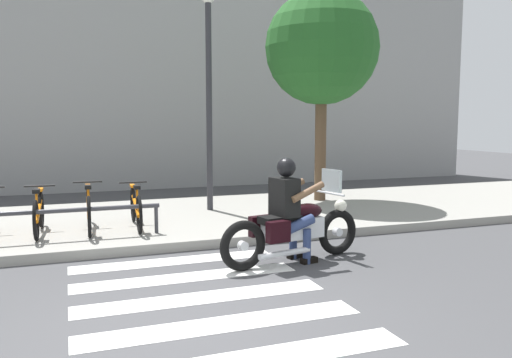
# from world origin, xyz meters

# --- Properties ---
(ground_plane) EXTENTS (48.00, 48.00, 0.00)m
(ground_plane) POSITION_xyz_m (0.00, 0.00, 0.00)
(ground_plane) COLOR #424244
(sidewalk) EXTENTS (24.00, 4.40, 0.15)m
(sidewalk) POSITION_xyz_m (0.00, 5.08, 0.07)
(sidewalk) COLOR gray
(sidewalk) RESTS_ON ground
(crosswalk_stripe_2) EXTENTS (2.80, 0.40, 0.01)m
(crosswalk_stripe_2) POSITION_xyz_m (0.35, 0.00, 0.00)
(crosswalk_stripe_2) COLOR white
(crosswalk_stripe_2) RESTS_ON ground
(crosswalk_stripe_3) EXTENTS (2.80, 0.40, 0.01)m
(crosswalk_stripe_3) POSITION_xyz_m (0.35, 0.80, 0.00)
(crosswalk_stripe_3) COLOR white
(crosswalk_stripe_3) RESTS_ON ground
(crosswalk_stripe_4) EXTENTS (2.80, 0.40, 0.01)m
(crosswalk_stripe_4) POSITION_xyz_m (0.35, 1.60, 0.00)
(crosswalk_stripe_4) COLOR white
(crosswalk_stripe_4) RESTS_ON ground
(crosswalk_stripe_5) EXTENTS (2.80, 0.40, 0.01)m
(crosswalk_stripe_5) POSITION_xyz_m (0.35, 2.40, 0.00)
(crosswalk_stripe_5) COLOR white
(crosswalk_stripe_5) RESTS_ON ground
(motorcycle) EXTENTS (2.25, 0.82, 1.26)m
(motorcycle) POSITION_xyz_m (1.90, 1.79, 0.47)
(motorcycle) COLOR black
(motorcycle) RESTS_ON ground
(rider) EXTENTS (0.70, 0.62, 1.46)m
(rider) POSITION_xyz_m (1.82, 1.78, 0.84)
(rider) COLOR black
(rider) RESTS_ON ground
(bicycle_2) EXTENTS (0.48, 1.63, 0.75)m
(bicycle_2) POSITION_xyz_m (-1.46, 4.19, 0.50)
(bicycle_2) COLOR black
(bicycle_2) RESTS_ON sidewalk
(bicycle_3) EXTENTS (0.48, 1.73, 0.78)m
(bicycle_3) POSITION_xyz_m (-0.70, 4.19, 0.51)
(bicycle_3) COLOR black
(bicycle_3) RESTS_ON sidewalk
(bicycle_4) EXTENTS (0.48, 1.68, 0.75)m
(bicycle_4) POSITION_xyz_m (0.06, 4.19, 0.49)
(bicycle_4) COLOR black
(bicycle_4) RESTS_ON sidewalk
(bike_rack) EXTENTS (3.64, 0.07, 0.49)m
(bike_rack) POSITION_xyz_m (-1.46, 3.63, 0.57)
(bike_rack) COLOR #333338
(bike_rack) RESTS_ON sidewalk
(street_lamp) EXTENTS (0.28, 0.28, 4.50)m
(street_lamp) POSITION_xyz_m (1.69, 5.48, 2.71)
(street_lamp) COLOR #2D2D33
(street_lamp) RESTS_ON ground
(tree_near_rack) EXTENTS (2.52, 2.52, 4.82)m
(tree_near_rack) POSITION_xyz_m (4.39, 5.88, 3.54)
(tree_near_rack) COLOR brown
(tree_near_rack) RESTS_ON ground
(building_backdrop) EXTENTS (24.00, 1.20, 6.55)m
(building_backdrop) POSITION_xyz_m (0.00, 10.78, 3.28)
(building_backdrop) COLOR #959595
(building_backdrop) RESTS_ON ground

